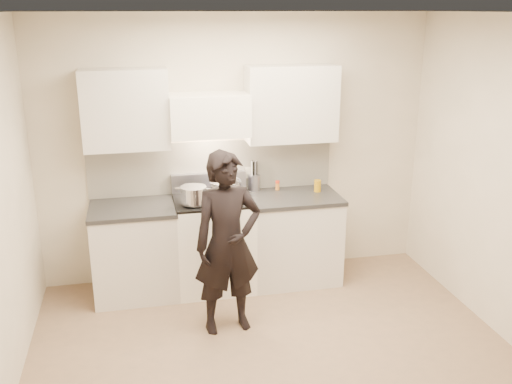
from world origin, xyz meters
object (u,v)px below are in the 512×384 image
wok (225,185)px  person (228,243)px  stove (214,243)px  counter_right (293,237)px  utensil_crock (254,181)px

wok → person: bearing=-98.4°
stove → person: 0.90m
wok → person: (-0.14, -0.92, -0.24)m
stove → counter_right: bearing=0.0°
person → wok: bearing=74.3°
counter_right → person: person is taller
counter_right → wok: 0.91m
wok → utensil_crock: 0.36m
wok → person: 0.96m
stove → utensil_crock: (0.47, 0.24, 0.54)m
counter_right → utensil_crock: 0.71m
stove → wok: bearing=33.4°
counter_right → wok: size_ratio=2.27×
stove → counter_right: (0.83, 0.00, -0.01)m
stove → utensil_crock: size_ratio=3.04×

